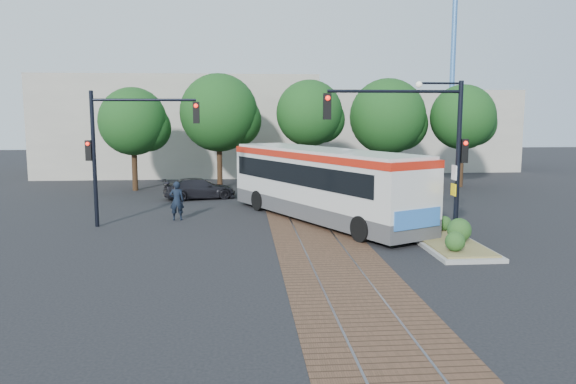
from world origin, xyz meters
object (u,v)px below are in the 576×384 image
Objects in this scene: traffic_island at (449,237)px; officer at (177,201)px; signal_pole_main at (427,137)px; signal_pole_left at (120,140)px; parked_car at (200,188)px; city_bus at (321,181)px.

officer is at bearing 150.67° from traffic_island.
signal_pole_main is 12.09m from officer.
signal_pole_left is (-13.19, 4.89, 3.54)m from traffic_island.
officer is 0.44× the size of parked_car.
traffic_island is 0.87× the size of signal_pole_left.
signal_pole_left is 3.91m from officer.
signal_pole_main reaches higher than officer.
signal_pole_main is 1.00× the size of signal_pole_left.
city_bus is 9.29m from signal_pole_left.
traffic_island is at bearing -155.90° from parked_car.
officer is (-10.92, 6.14, 0.60)m from traffic_island.
officer is at bearing 148.24° from city_bus.
city_bus reaches higher than officer.
traffic_island is 16.48m from parked_car.
parked_car is at bearing 103.81° from city_bus.
city_bus reaches higher than traffic_island.
signal_pole_left is at bearing 145.50° from parked_car.
officer is at bearing 28.70° from signal_pole_left.
signal_pole_main reaches higher than city_bus.
city_bus is 6.68m from signal_pole_main.
traffic_island is 3.95m from signal_pole_main.
signal_pole_main is 3.24× the size of officer.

